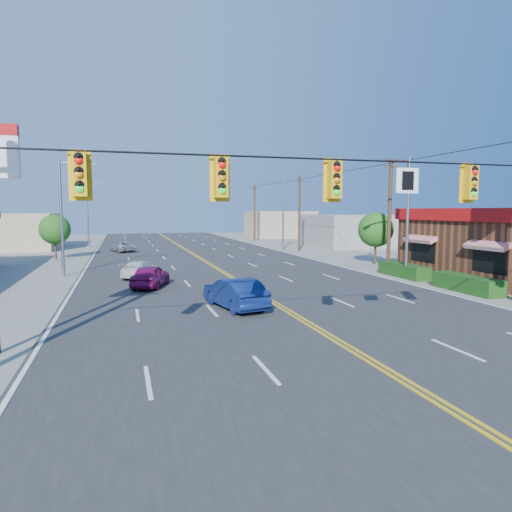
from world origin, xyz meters
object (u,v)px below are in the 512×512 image
object	(u,v)px
car_blue	(235,294)
car_white	(140,270)
signal_span	(368,199)
car_magenta	(150,277)
car_silver	(122,247)

from	to	relation	value
car_blue	car_white	distance (m)	11.80
signal_span	car_white	world-z (taller)	signal_span
signal_span	car_blue	distance (m)	9.45
car_magenta	car_white	xyz separation A→B (m)	(-0.42, 4.14, -0.10)
car_magenta	car_silver	size ratio (longest dim) A/B	0.97
car_magenta	car_white	distance (m)	4.17
signal_span	car_silver	bearing A→B (deg)	99.87
car_white	signal_span	bearing A→B (deg)	130.67
car_silver	car_blue	bearing A→B (deg)	82.15
signal_span	car_magenta	distance (m)	16.73
car_blue	car_magenta	bearing A→B (deg)	-75.83
car_magenta	car_blue	size ratio (longest dim) A/B	0.92
car_magenta	car_white	bearing A→B (deg)	-65.03
car_silver	car_magenta	bearing A→B (deg)	76.83
car_white	car_blue	bearing A→B (deg)	132.86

